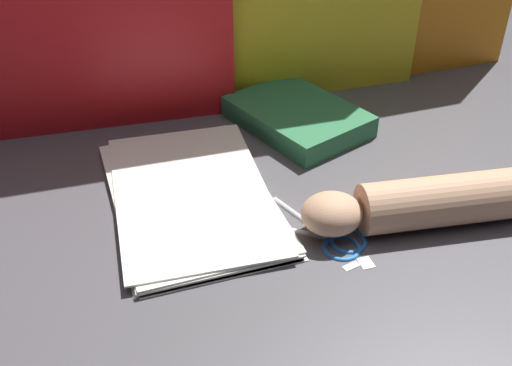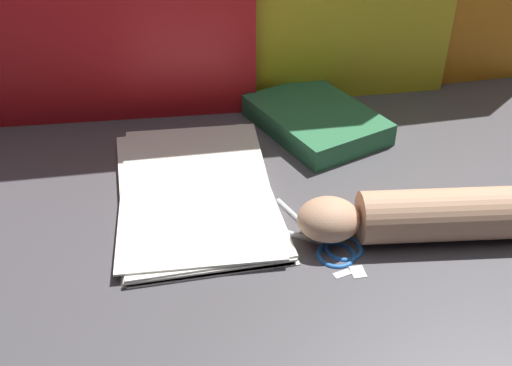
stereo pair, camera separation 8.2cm
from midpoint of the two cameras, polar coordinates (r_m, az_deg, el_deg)
ground_plane at (r=0.86m, az=4.60°, el=-3.23°), size 6.00×6.00×0.00m
backdrop_panel_left at (r=1.06m, az=-15.89°, el=14.41°), size 0.65×0.08×0.36m
paper_stack at (r=0.90m, az=-3.15°, el=-0.88°), size 0.25×0.38×0.02m
book_closed at (r=1.07m, az=7.91°, el=5.96°), size 0.23×0.27×0.04m
scissors at (r=0.82m, az=9.43°, el=-5.58°), size 0.15×0.17×0.01m
hand_forearm at (r=0.84m, az=17.99°, el=-3.09°), size 0.32×0.13×0.07m
paper_scrap_near at (r=0.78m, az=11.24°, el=-8.58°), size 0.02×0.01×0.00m
paper_scrap_mid at (r=0.79m, az=12.69°, el=-8.35°), size 0.02×0.02×0.00m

